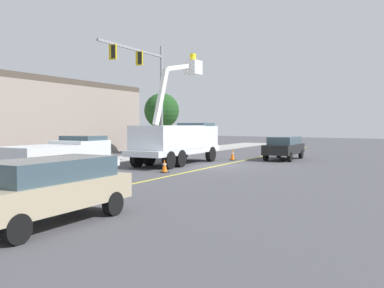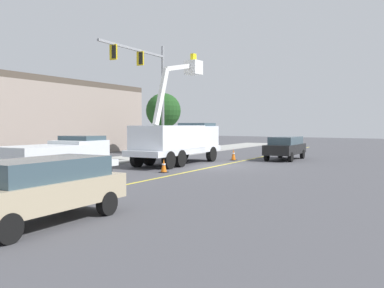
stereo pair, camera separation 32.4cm
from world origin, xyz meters
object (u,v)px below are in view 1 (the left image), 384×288
passing_minivan (284,146)px  utility_bucket_truck (178,139)px  trailing_sedan (48,187)px  traffic_cone_leading (31,186)px  service_pickup_truck (60,158)px  traffic_signal_mast (146,78)px  traffic_cone_mid_front (164,166)px  traffic_cone_mid_rear (233,155)px

passing_minivan → utility_bucket_truck: bearing=148.8°
passing_minivan → trailing_sedan: bearing=-173.0°
passing_minivan → traffic_cone_leading: size_ratio=6.10×
service_pickup_truck → traffic_signal_mast: size_ratio=0.67×
trailing_sedan → traffic_cone_mid_front: bearing=23.9°
utility_bucket_truck → traffic_cone_mid_front: utility_bucket_truck is taller
utility_bucket_truck → traffic_signal_mast: (1.70, 4.17, 4.37)m
service_pickup_truck → traffic_cone_mid_front: service_pickup_truck is taller
passing_minivan → traffic_cone_leading: bearing=176.9°
utility_bucket_truck → service_pickup_truck: (-10.21, -1.24, -0.50)m
service_pickup_truck → traffic_signal_mast: (11.92, 5.41, 4.87)m
utility_bucket_truck → traffic_cone_mid_rear: utility_bucket_truck is taller
traffic_cone_mid_front → traffic_cone_mid_rear: (8.89, 0.82, 0.05)m
utility_bucket_truck → trailing_sedan: bearing=-154.8°
trailing_sedan → traffic_signal_mast: (16.83, 11.29, 5.02)m
service_pickup_truck → traffic_cone_mid_front: bearing=-10.7°
service_pickup_truck → passing_minivan: 17.71m
traffic_cone_leading → traffic_signal_mast: 17.41m
traffic_signal_mast → utility_bucket_truck: bearing=-112.2°
trailing_sedan → traffic_cone_leading: trailing_sedan is taller
utility_bucket_truck → traffic_cone_mid_rear: (4.56, -1.53, -1.21)m
service_pickup_truck → traffic_cone_mid_rear: service_pickup_truck is taller
traffic_cone_mid_rear → traffic_signal_mast: (-2.86, 5.70, 5.59)m
trailing_sedan → traffic_cone_mid_front: trailing_sedan is taller
trailing_sedan → traffic_signal_mast: bearing=33.9°
service_pickup_truck → passing_minivan: service_pickup_truck is taller
traffic_signal_mast → service_pickup_truck: bearing=-155.6°
traffic_cone_mid_front → passing_minivan: bearing=-10.0°
trailing_sedan → traffic_cone_mid_front: 11.82m
traffic_cone_mid_rear → trailing_sedan: bearing=-164.1°
passing_minivan → traffic_cone_mid_rear: bearing=133.0°
passing_minivan → traffic_signal_mast: traffic_signal_mast is taller
traffic_cone_mid_front → traffic_signal_mast: 10.52m
passing_minivan → traffic_cone_mid_front: passing_minivan is taller
utility_bucket_truck → service_pickup_truck: utility_bucket_truck is taller
trailing_sedan → traffic_signal_mast: size_ratio=0.57×
utility_bucket_truck → traffic_cone_mid_rear: bearing=-18.6°
service_pickup_truck → passing_minivan: size_ratio=1.16×
traffic_cone_leading → traffic_cone_mid_front: traffic_cone_leading is taller
traffic_cone_mid_front → traffic_cone_leading: bearing=-173.9°
traffic_cone_leading → traffic_cone_mid_front: (8.68, 0.92, -0.05)m
traffic_cone_mid_front → traffic_cone_mid_rear: traffic_cone_mid_rear is taller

